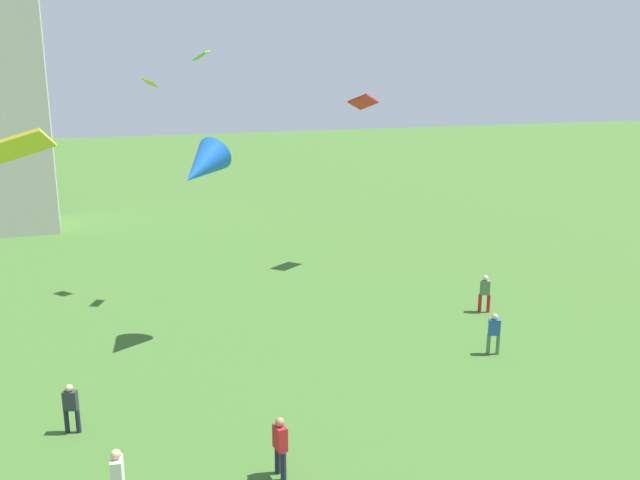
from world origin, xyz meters
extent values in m
cube|color=silver|center=(-7.05, 10.95, 1.23)|extent=(0.36, 0.52, 0.70)
sphere|color=#D8AD84|center=(-7.05, 10.95, 1.70)|extent=(0.26, 0.26, 0.26)
cylinder|color=red|center=(10.28, 20.14, 0.43)|extent=(0.16, 0.16, 0.86)
cylinder|color=red|center=(9.97, 20.37, 0.43)|extent=(0.16, 0.16, 0.86)
cube|color=#51754C|center=(10.12, 20.26, 1.20)|extent=(0.53, 0.49, 0.68)
sphere|color=beige|center=(10.12, 20.26, 1.66)|extent=(0.25, 0.25, 0.25)
cylinder|color=#51754C|center=(7.81, 15.93, 0.41)|extent=(0.15, 0.15, 0.81)
cylinder|color=#51754C|center=(7.48, 16.09, 0.41)|extent=(0.15, 0.15, 0.81)
cube|color=#235693|center=(7.64, 16.01, 1.13)|extent=(0.51, 0.42, 0.64)
sphere|color=#D8AD84|center=(7.64, 16.01, 1.57)|extent=(0.24, 0.24, 0.24)
cylinder|color=#1E2333|center=(-7.90, 15.56, 0.39)|extent=(0.15, 0.15, 0.77)
cylinder|color=#1E2333|center=(-8.23, 15.69, 0.39)|extent=(0.15, 0.15, 0.77)
cube|color=#2D3338|center=(-8.07, 15.63, 1.08)|extent=(0.48, 0.38, 0.61)
sphere|color=#D8AD84|center=(-8.07, 15.63, 1.50)|extent=(0.23, 0.23, 0.23)
cylinder|color=#1E2333|center=(-2.79, 11.25, 0.43)|extent=(0.16, 0.16, 0.86)
cylinder|color=#1E2333|center=(-2.75, 10.86, 0.43)|extent=(0.16, 0.16, 0.86)
cube|color=red|center=(-2.77, 11.06, 1.20)|extent=(0.32, 0.49, 0.68)
sphere|color=#A37556|center=(-2.77, 11.06, 1.67)|extent=(0.25, 0.25, 0.25)
cube|color=red|center=(8.15, 29.79, 9.30)|extent=(2.06, 1.86, 0.97)
cube|color=gold|center=(-8.67, 13.83, 9.04)|extent=(1.85, 1.29, 1.01)
cube|color=#AFB929|center=(-3.46, 28.98, 10.41)|extent=(0.81, 0.99, 0.52)
cone|color=blue|center=(-2.61, 21.36, 7.29)|extent=(2.85, 2.79, 2.21)
cube|color=#5ACC26|center=(-1.36, 26.72, 11.62)|extent=(0.97, 1.19, 0.50)
camera|label=1|loc=(-7.62, -4.61, 10.81)|focal=37.60mm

